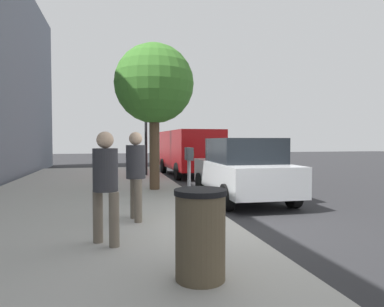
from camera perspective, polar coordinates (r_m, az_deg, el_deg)
The scene contains 10 objects.
ground_plane at distance 6.72m, azimuth 6.92°, elevation -12.50°, with size 80.00×80.00×0.00m, color #2B2B2D.
sidewalk_slab at distance 6.35m, azimuth -20.11°, elevation -12.77°, with size 28.00×6.00×0.15m, color #A8A59E.
parking_meter at distance 6.92m, azimuth -0.50°, elevation -2.25°, with size 0.36×0.12×1.41m.
pedestrian_at_meter at distance 6.63m, azimuth -9.49°, elevation -2.55°, with size 0.52×0.37×1.72m.
pedestrian_bystander at distance 5.17m, azimuth -14.44°, elevation -4.21°, with size 0.43×0.39×1.69m.
parked_sedan_near at distance 9.75m, azimuth 8.45°, elevation -2.58°, with size 4.46×2.08×1.77m.
parked_van_far at distance 16.34m, azimuth -0.51°, elevation 0.63°, with size 5.27×2.27×2.18m.
street_tree at distance 10.92m, azimuth -6.42°, elevation 11.51°, with size 2.50×2.50×4.61m.
traffic_signal at distance 15.29m, azimuth -7.43°, elevation 5.45°, with size 0.24×0.44×3.60m.
trash_bin at distance 3.86m, azimuth 1.42°, elevation -13.49°, with size 0.59×0.59×1.01m.
Camera 1 is at (-6.10, 2.24, 1.70)m, focal length 31.50 mm.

